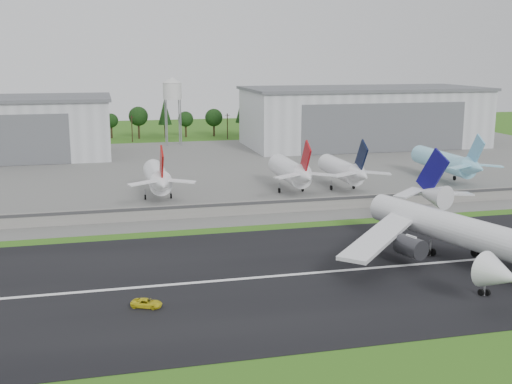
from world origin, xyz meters
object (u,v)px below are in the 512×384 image
object	(u,v)px
parked_jet_red_b	(293,172)
parked_jet_skyblue	(448,162)
parked_jet_navy	(345,170)
parked_jet_red_a	(158,178)
main_airliner	(459,238)
ground_vehicle	(147,303)

from	to	relation	value
parked_jet_red_b	parked_jet_skyblue	world-z (taller)	parked_jet_red_b
parked_jet_red_b	parked_jet_navy	bearing A→B (deg)	-0.13
parked_jet_red_a	parked_jet_skyblue	xyz separation A→B (m)	(89.52, 5.01, 0.02)
main_airliner	ground_vehicle	xyz separation A→B (m)	(-59.16, -8.68, -4.12)
main_airliner	ground_vehicle	size ratio (longest dim) A/B	11.97
main_airliner	parked_jet_navy	size ratio (longest dim) A/B	1.85
parked_jet_skyblue	parked_jet_navy	bearing A→B (deg)	-172.02
main_airliner	parked_jet_red_b	xyz separation A→B (m)	(-12.51, 67.00, 1.45)
parked_jet_red_a	parked_jet_navy	world-z (taller)	parked_jet_red_a
main_airliner	parked_jet_red_a	distance (m)	83.83
main_airliner	parked_jet_navy	xyz separation A→B (m)	(3.22, 66.97, 1.21)
main_airliner	parked_jet_navy	world-z (taller)	main_airliner
parked_jet_red_a	parked_jet_red_b	xyz separation A→B (m)	(37.87, 0.01, 0.09)
main_airliner	parked_jet_navy	distance (m)	67.05
parked_jet_red_b	ground_vehicle	bearing A→B (deg)	-121.65
ground_vehicle	parked_jet_navy	bearing A→B (deg)	-15.90
parked_jet_red_b	parked_jet_navy	size ratio (longest dim) A/B	1.00
ground_vehicle	parked_jet_red_a	bearing A→B (deg)	17.00
ground_vehicle	parked_jet_navy	size ratio (longest dim) A/B	0.15
parked_jet_skyblue	parked_jet_red_a	bearing A→B (deg)	-176.80
parked_jet_red_b	main_airliner	bearing A→B (deg)	-79.42
ground_vehicle	parked_jet_red_b	size ratio (longest dim) A/B	0.15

